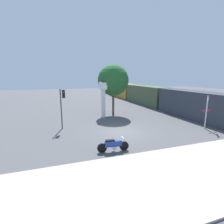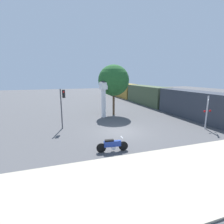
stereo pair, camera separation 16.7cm
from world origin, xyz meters
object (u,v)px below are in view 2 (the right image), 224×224
traffic_light (62,101)px  railroad_crossing_signal (207,111)px  clock_tower (103,93)px  street_tree (114,80)px  motorcycle (112,145)px  freight_train (147,95)px

traffic_light → railroad_crossing_signal: bearing=-19.3°
clock_tower → street_tree: size_ratio=0.69×
traffic_light → railroad_crossing_signal: 14.39m
railroad_crossing_signal → street_tree: bearing=125.9°
traffic_light → railroad_crossing_signal: size_ratio=1.20×
motorcycle → street_tree: street_tree is taller
motorcycle → clock_tower: bearing=83.2°
motorcycle → clock_tower: size_ratio=0.49×
motorcycle → freight_train: 22.57m
clock_tower → freight_train: (10.83, 8.00, -1.39)m
clock_tower → freight_train: size_ratio=0.13×
freight_train → railroad_crossing_signal: bearing=-98.7°
freight_train → railroad_crossing_signal: 16.35m
motorcycle → street_tree: 12.72m
traffic_light → railroad_crossing_signal: traffic_light is taller
motorcycle → railroad_crossing_signal: 10.96m
clock_tower → railroad_crossing_signal: (8.36, -8.16, -1.25)m
clock_tower → railroad_crossing_signal: size_ratio=1.40×
clock_tower → motorcycle: bearing=-102.6°
clock_tower → traffic_light: size_ratio=1.16×
clock_tower → railroad_crossing_signal: 11.75m
traffic_light → street_tree: street_tree is taller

